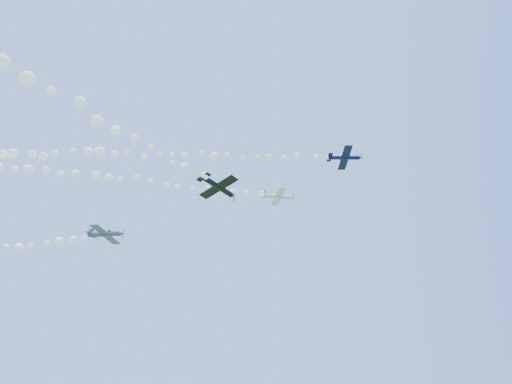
# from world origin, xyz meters

# --- Properties ---
(plane_white) EXTENTS (6.65, 7.02, 1.78)m
(plane_white) POSITION_xyz_m (7.86, 5.23, 50.71)
(plane_white) COLOR white
(smoke_trail_white) EXTENTS (74.82, 23.58, 2.85)m
(smoke_trail_white) POSITION_xyz_m (-31.41, -6.24, 50.40)
(smoke_trail_white) COLOR white
(plane_navy) EXTENTS (6.67, 7.08, 1.95)m
(plane_navy) POSITION_xyz_m (20.49, -1.46, 53.81)
(plane_navy) COLOR #0C0D34
(smoke_trail_navy) EXTENTS (83.97, 11.82, 2.66)m
(smoke_trail_navy) POSITION_xyz_m (-23.47, -6.51, 53.60)
(smoke_trail_navy) COLOR white
(plane_grey) EXTENTS (7.86, 8.32, 3.08)m
(plane_grey) POSITION_xyz_m (-25.09, 5.41, 44.17)
(plane_grey) COLOR #3E435B
(plane_black) EXTENTS (5.91, 5.60, 2.17)m
(plane_black) POSITION_xyz_m (0.46, -16.33, 37.08)
(plane_black) COLOR black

